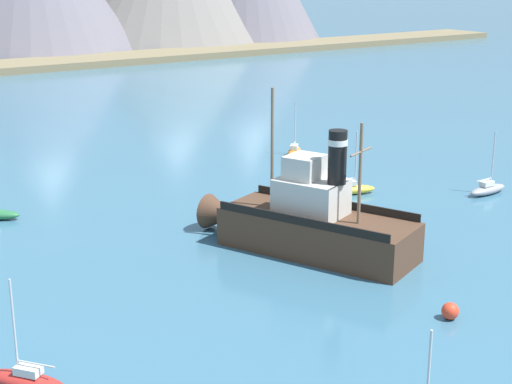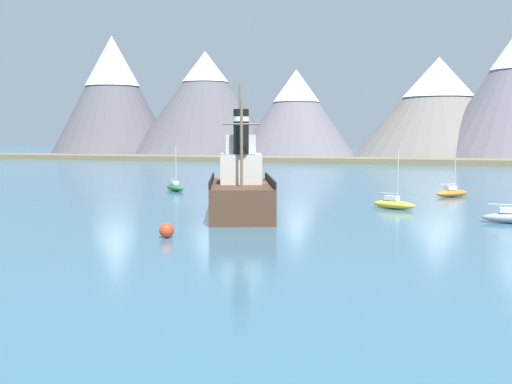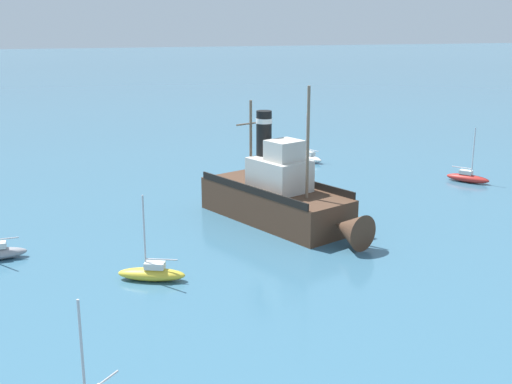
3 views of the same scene
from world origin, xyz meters
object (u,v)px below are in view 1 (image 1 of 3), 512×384
at_px(sailboat_yellow, 351,189).
at_px(mooring_buoy, 450,311).
at_px(sailboat_orange, 294,151).
at_px(sailboat_red, 25,379).
at_px(old_tugboat, 309,223).
at_px(sailboat_grey, 488,189).

xyz_separation_m(sailboat_yellow, mooring_buoy, (-10.34, -19.49, 0.01)).
height_order(sailboat_orange, mooring_buoy, sailboat_orange).
distance_m(sailboat_red, sailboat_orange, 43.02).
distance_m(old_tugboat, sailboat_grey, 19.06).
bearing_deg(sailboat_yellow, mooring_buoy, -117.95).
relative_size(sailboat_grey, sailboat_orange, 1.00).
relative_size(sailboat_orange, mooring_buoy, 5.57).
bearing_deg(sailboat_orange, old_tugboat, -124.86).
bearing_deg(sailboat_grey, mooring_buoy, -144.51).
height_order(sailboat_yellow, mooring_buoy, sailboat_yellow).
relative_size(old_tugboat, sailboat_orange, 2.98).
bearing_deg(sailboat_red, mooring_buoy, -15.29).
xyz_separation_m(sailboat_red, sailboat_yellow, (30.06, 14.10, 0.00)).
distance_m(sailboat_red, sailboat_yellow, 33.20).
height_order(sailboat_grey, mooring_buoy, sailboat_grey).
bearing_deg(sailboat_red, old_tugboat, 17.45).
bearing_deg(old_tugboat, sailboat_red, -162.55).
distance_m(sailboat_grey, sailboat_red, 39.57).
xyz_separation_m(sailboat_orange, sailboat_yellow, (-3.85, -12.37, 0.00)).
bearing_deg(mooring_buoy, old_tugboat, 89.54).
height_order(sailboat_orange, sailboat_yellow, same).
height_order(sailboat_grey, sailboat_yellow, same).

